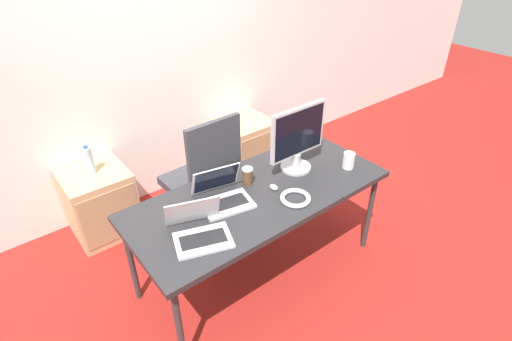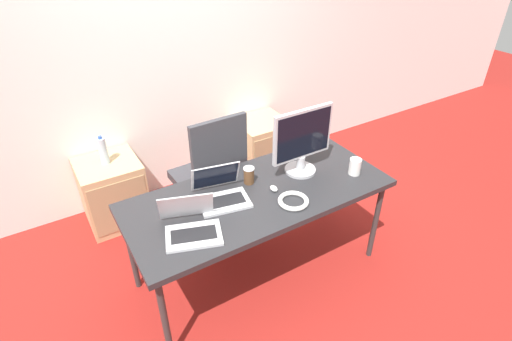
# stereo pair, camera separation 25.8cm
# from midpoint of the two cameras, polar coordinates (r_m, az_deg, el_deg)

# --- Properties ---
(ground_plane) EXTENTS (14.00, 14.00, 0.00)m
(ground_plane) POSITION_cam_midpoint_polar(r_m,az_deg,el_deg) (3.12, -1.99, -13.97)
(ground_plane) COLOR maroon
(wall_back) EXTENTS (10.00, 0.05, 2.60)m
(wall_back) POSITION_cam_midpoint_polar(r_m,az_deg,el_deg) (3.54, -16.96, 15.57)
(wall_back) COLOR white
(wall_back) RESTS_ON ground_plane
(desk) EXTENTS (1.77, 0.77, 0.72)m
(desk) POSITION_cam_midpoint_polar(r_m,az_deg,el_deg) (2.67, -2.26, -3.99)
(desk) COLOR #28282B
(desk) RESTS_ON ground_plane
(office_chair) EXTENTS (0.56, 0.57, 1.10)m
(office_chair) POSITION_cam_midpoint_polar(r_m,az_deg,el_deg) (3.22, -9.76, -2.92)
(office_chair) COLOR #232326
(office_chair) RESTS_ON ground_plane
(cabinet_left) EXTENTS (0.49, 0.48, 0.57)m
(cabinet_left) POSITION_cam_midpoint_polar(r_m,az_deg,el_deg) (3.55, -23.33, -4.29)
(cabinet_left) COLOR tan
(cabinet_left) RESTS_ON ground_plane
(cabinet_right) EXTENTS (0.49, 0.48, 0.57)m
(cabinet_right) POSITION_cam_midpoint_polar(r_m,az_deg,el_deg) (4.04, -3.38, 3.35)
(cabinet_right) COLOR tan
(cabinet_right) RESTS_ON ground_plane
(water_bottle) EXTENTS (0.07, 0.07, 0.24)m
(water_bottle) POSITION_cam_midpoint_polar(r_m,az_deg,el_deg) (3.35, -24.83, 1.22)
(water_bottle) COLOR silver
(water_bottle) RESTS_ON cabinet_left
(laptop_left) EXTENTS (0.37, 0.39, 0.22)m
(laptop_left) POSITION_cam_midpoint_polar(r_m,az_deg,el_deg) (2.32, -11.29, -8.49)
(laptop_left) COLOR silver
(laptop_left) RESTS_ON desk
(laptop_right) EXTENTS (0.35, 0.35, 0.22)m
(laptop_right) POSITION_cam_midpoint_polar(r_m,az_deg,el_deg) (2.55, -7.61, -3.65)
(laptop_right) COLOR silver
(laptop_right) RESTS_ON desk
(monitor) EXTENTS (0.46, 0.22, 0.48)m
(monitor) POSITION_cam_midpoint_polar(r_m,az_deg,el_deg) (2.76, 3.30, 4.49)
(monitor) COLOR #B7B7BC
(monitor) RESTS_ON desk
(mouse) EXTENTS (0.04, 0.07, 0.03)m
(mouse) POSITION_cam_midpoint_polar(r_m,az_deg,el_deg) (2.65, -0.21, -2.50)
(mouse) COLOR silver
(mouse) RESTS_ON desk
(coffee_cup_white) EXTENTS (0.08, 0.08, 0.12)m
(coffee_cup_white) POSITION_cam_midpoint_polar(r_m,az_deg,el_deg) (2.91, 10.66, 1.34)
(coffee_cup_white) COLOR white
(coffee_cup_white) RESTS_ON desk
(coffee_cup_brown) EXTENTS (0.07, 0.07, 0.12)m
(coffee_cup_brown) POSITION_cam_midpoint_polar(r_m,az_deg,el_deg) (2.69, -4.02, -0.88)
(coffee_cup_brown) COLOR brown
(coffee_cup_brown) RESTS_ON desk
(cable_coil) EXTENTS (0.20, 0.20, 0.03)m
(cable_coil) POSITION_cam_midpoint_polar(r_m,az_deg,el_deg) (2.56, 2.80, -4.06)
(cable_coil) COLOR white
(cable_coil) RESTS_ON desk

